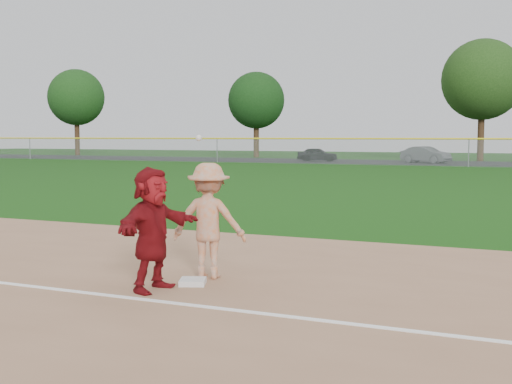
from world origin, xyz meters
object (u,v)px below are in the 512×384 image
at_px(base_runner, 152,229).
at_px(car_left, 317,154).
at_px(first_base, 193,282).
at_px(car_mid, 426,155).

height_order(base_runner, car_left, base_runner).
xyz_separation_m(base_runner, car_left, (-12.21, 45.89, -0.29)).
bearing_deg(first_base, car_left, 105.48).
relative_size(first_base, base_runner, 0.21).
bearing_deg(base_runner, first_base, -26.16).
height_order(first_base, car_mid, car_mid).
bearing_deg(car_mid, car_left, 114.09).
distance_m(first_base, car_mid, 45.59).
height_order(first_base, car_left, car_left).
relative_size(first_base, car_mid, 0.09).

